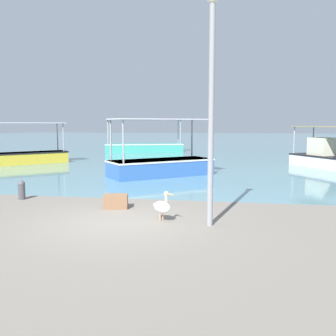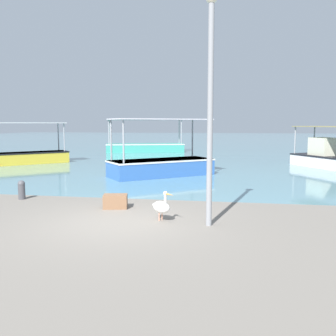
{
  "view_description": "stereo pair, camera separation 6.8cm",
  "coord_description": "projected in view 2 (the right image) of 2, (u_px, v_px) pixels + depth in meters",
  "views": [
    {
      "loc": [
        2.83,
        -9.03,
        2.52
      ],
      "look_at": [
        0.51,
        5.14,
        0.81
      ],
      "focal_mm": 40.0,
      "sensor_mm": 36.0,
      "label": 1
    },
    {
      "loc": [
        2.9,
        -9.02,
        2.52
      ],
      "look_at": [
        0.51,
        5.14,
        0.81
      ],
      "focal_mm": 40.0,
      "sensor_mm": 36.0,
      "label": 2
    }
  ],
  "objects": [
    {
      "name": "mooring_bollard",
      "position": [
        22.0,
        189.0,
        12.5
      ],
      "size": [
        0.24,
        0.24,
        0.64
      ],
      "color": "#47474C",
      "rests_on": "ground"
    },
    {
      "name": "ground",
      "position": [
        115.0,
        222.0,
        9.61
      ],
      "size": [
        120.0,
        120.0,
        0.0
      ],
      "primitive_type": "plane",
      "color": "slate"
    },
    {
      "name": "cargo_crate",
      "position": [
        115.0,
        201.0,
        11.2
      ],
      "size": [
        0.78,
        0.6,
        0.41
      ],
      "primitive_type": "cube",
      "rotation": [
        0.0,
        0.0,
        3.35
      ],
      "color": "brown",
      "rests_on": "ground"
    },
    {
      "name": "fishing_boat_near_right",
      "position": [
        161.0,
        164.0,
        18.1
      ],
      "size": [
        5.11,
        4.56,
        2.75
      ],
      "color": "#3464B2",
      "rests_on": "harbor_water"
    },
    {
      "name": "lamp_post",
      "position": [
        210.0,
        98.0,
        8.94
      ],
      "size": [
        0.28,
        0.28,
        5.56
      ],
      "color": "gray",
      "rests_on": "ground"
    },
    {
      "name": "harbor_water",
      "position": [
        212.0,
        140.0,
        56.61
      ],
      "size": [
        110.0,
        90.0,
        0.0
      ],
      "primitive_type": "cube",
      "color": "#5B8A98",
      "rests_on": "ground"
    },
    {
      "name": "pelican",
      "position": [
        161.0,
        206.0,
        9.72
      ],
      "size": [
        0.7,
        0.59,
        0.8
      ],
      "color": "#E0997A",
      "rests_on": "ground"
    },
    {
      "name": "fishing_boat_outer",
      "position": [
        22.0,
        155.0,
        23.34
      ],
      "size": [
        5.02,
        4.92,
        2.59
      ],
      "color": "gold",
      "rests_on": "harbor_water"
    },
    {
      "name": "fishing_boat_far_right",
      "position": [
        145.0,
        146.0,
        33.02
      ],
      "size": [
        7.0,
        3.46,
        2.88
      ],
      "color": "teal",
      "rests_on": "harbor_water"
    }
  ]
}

